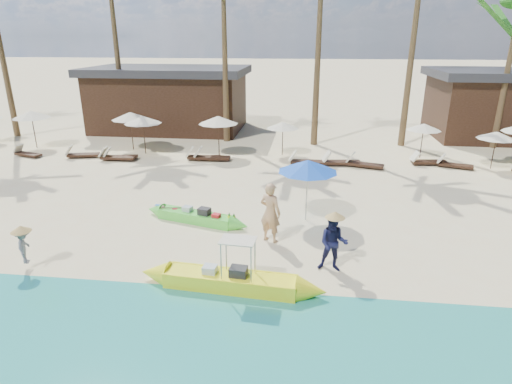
# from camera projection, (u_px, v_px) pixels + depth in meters

# --- Properties ---
(ground) EXTENTS (240.00, 240.00, 0.00)m
(ground) POSITION_uv_depth(u_px,v_px,m) (249.00, 246.00, 13.60)
(ground) COLOR beige
(ground) RESTS_ON ground
(wet_sand_strip) EXTENTS (240.00, 4.50, 0.01)m
(wet_sand_strip) POSITION_uv_depth(u_px,v_px,m) (217.00, 356.00, 8.93)
(wet_sand_strip) COLOR tan
(wet_sand_strip) RESTS_ON ground
(green_canoe) EXTENTS (4.47, 1.54, 0.58)m
(green_canoe) POSITION_uv_depth(u_px,v_px,m) (196.00, 217.00, 15.33)
(green_canoe) COLOR #52D942
(green_canoe) RESTS_ON ground
(yellow_canoe) EXTENTS (5.63, 1.02, 1.46)m
(yellow_canoe) POSITION_uv_depth(u_px,v_px,m) (230.00, 281.00, 11.24)
(yellow_canoe) COLOR #FFFA20
(yellow_canoe) RESTS_ON ground
(tourist) EXTENTS (0.86, 0.74, 1.99)m
(tourist) POSITION_uv_depth(u_px,v_px,m) (270.00, 213.00, 13.63)
(tourist) COLOR tan
(tourist) RESTS_ON ground
(vendor_green) EXTENTS (0.88, 0.72, 1.68)m
(vendor_green) POSITION_uv_depth(u_px,v_px,m) (333.00, 243.00, 11.95)
(vendor_green) COLOR #16173C
(vendor_green) RESTS_ON ground
(vendor_yellow) EXTENTS (0.60, 0.76, 1.03)m
(vendor_yellow) POSITION_uv_depth(u_px,v_px,m) (24.00, 246.00, 12.10)
(vendor_yellow) COLOR gray
(vendor_yellow) RESTS_ON ground
(blue_umbrella) EXTENTS (2.10, 2.10, 2.26)m
(blue_umbrella) POSITION_uv_depth(u_px,v_px,m) (308.00, 166.00, 14.87)
(blue_umbrella) COLOR #99999E
(blue_umbrella) RESTS_ON ground
(resort_parasol_2) EXTENTS (2.13, 2.13, 2.19)m
(resort_parasol_2) POSITION_uv_depth(u_px,v_px,m) (31.00, 115.00, 24.97)
(resort_parasol_2) COLOR #372116
(resort_parasol_2) RESTS_ON ground
(lounger_2_left) EXTENTS (1.72, 0.95, 0.56)m
(lounger_2_left) POSITION_uv_depth(u_px,v_px,m) (27.00, 153.00, 23.67)
(lounger_2_left) COLOR #372116
(lounger_2_left) RESTS_ON ground
(resort_parasol_3) EXTENTS (2.13, 2.13, 2.20)m
(resort_parasol_3) POSITION_uv_depth(u_px,v_px,m) (130.00, 116.00, 24.55)
(resort_parasol_3) COLOR #372116
(resort_parasol_3) RESTS_ON ground
(lounger_3_left) EXTENTS (1.91, 0.98, 0.62)m
(lounger_3_left) POSITION_uv_depth(u_px,v_px,m) (82.00, 154.00, 23.45)
(lounger_3_left) COLOR #372116
(lounger_3_left) RESTS_ON ground
(lounger_3_right) EXTENTS (1.82, 0.87, 0.59)m
(lounger_3_right) POSITION_uv_depth(u_px,v_px,m) (119.00, 156.00, 23.07)
(lounger_3_right) COLOR #372116
(lounger_3_right) RESTS_ON ground
(resort_parasol_4) EXTENTS (2.07, 2.07, 2.13)m
(resort_parasol_4) POSITION_uv_depth(u_px,v_px,m) (143.00, 120.00, 23.70)
(resort_parasol_4) COLOR #372116
(resort_parasol_4) RESTS_ON ground
(lounger_4_left) EXTENTS (1.94, 0.65, 0.65)m
(lounger_4_left) POSITION_uv_depth(u_px,v_px,m) (116.00, 156.00, 22.92)
(lounger_4_left) COLOR #372116
(lounger_4_left) RESTS_ON ground
(lounger_4_right) EXTENTS (1.90, 0.73, 0.63)m
(lounger_4_right) POSITION_uv_depth(u_px,v_px,m) (202.00, 156.00, 22.99)
(lounger_4_right) COLOR #372116
(lounger_4_right) RESTS_ON ground
(resort_parasol_5) EXTENTS (2.16, 2.16, 2.22)m
(resort_parasol_5) POSITION_uv_depth(u_px,v_px,m) (218.00, 120.00, 23.21)
(resort_parasol_5) COLOR #372116
(resort_parasol_5) RESTS_ON ground
(lounger_5_left) EXTENTS (1.93, 0.68, 0.65)m
(lounger_5_left) POSITION_uv_depth(u_px,v_px,m) (210.00, 157.00, 22.88)
(lounger_5_left) COLOR #372116
(lounger_5_left) RESTS_ON ground
(resort_parasol_6) EXTENTS (1.80, 1.80, 1.85)m
(resort_parasol_6) POSITION_uv_depth(u_px,v_px,m) (283.00, 125.00, 23.53)
(resort_parasol_6) COLOR #372116
(resort_parasol_6) RESTS_ON ground
(lounger_6_left) EXTENTS (1.89, 0.61, 0.64)m
(lounger_6_left) POSITION_uv_depth(u_px,v_px,m) (305.00, 161.00, 22.13)
(lounger_6_left) COLOR #372116
(lounger_6_left) RESTS_ON ground
(lounger_6_right) EXTENTS (2.03, 0.83, 0.67)m
(lounger_6_right) POSITION_uv_depth(u_px,v_px,m) (339.00, 161.00, 22.02)
(lounger_6_right) COLOR #372116
(lounger_6_right) RESTS_ON ground
(resort_parasol_7) EXTENTS (1.83, 1.83, 1.88)m
(resort_parasol_7) POSITION_uv_depth(u_px,v_px,m) (424.00, 127.00, 22.97)
(resort_parasol_7) COLOR #372116
(resort_parasol_7) RESTS_ON ground
(lounger_7_left) EXTENTS (1.95, 1.10, 0.63)m
(lounger_7_left) POSITION_uv_depth(u_px,v_px,m) (363.00, 163.00, 21.71)
(lounger_7_left) COLOR #372116
(lounger_7_left) RESTS_ON ground
(lounger_7_right) EXTENTS (1.90, 0.75, 0.63)m
(lounger_7_right) POSITION_uv_depth(u_px,v_px,m) (427.00, 161.00, 22.13)
(lounger_7_right) COLOR #372116
(lounger_7_right) RESTS_ON ground
(resort_parasol_8) EXTENTS (1.83, 1.83, 1.89)m
(resort_parasol_8) POSITION_uv_depth(u_px,v_px,m) (497.00, 135.00, 20.99)
(resort_parasol_8) COLOR #372116
(resort_parasol_8) RESTS_ON ground
(lounger_8_left) EXTENTS (1.79, 1.03, 0.58)m
(lounger_8_left) POSITION_uv_depth(u_px,v_px,m) (453.00, 164.00, 21.64)
(lounger_8_left) COLOR #372116
(lounger_8_left) RESTS_ON ground
(pavilion_west) EXTENTS (10.80, 6.60, 4.30)m
(pavilion_west) POSITION_uv_depth(u_px,v_px,m) (170.00, 98.00, 30.06)
(pavilion_west) COLOR #372116
(pavilion_west) RESTS_ON ground
(pavilion_east) EXTENTS (8.80, 6.60, 4.30)m
(pavilion_east) POSITION_uv_depth(u_px,v_px,m) (500.00, 104.00, 27.59)
(pavilion_east) COLOR #372116
(pavilion_east) RESTS_ON ground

